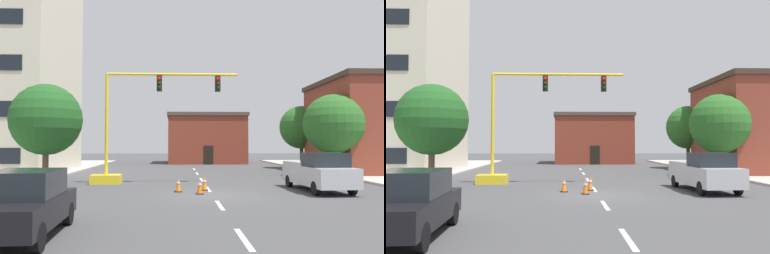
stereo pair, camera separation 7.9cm
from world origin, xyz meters
The scene contains 18 objects.
ground_plane centered at (0.00, 0.00, 0.00)m, with size 160.00×160.00×0.00m, color #424244.
sidewalk_left centered at (-13.06, 8.00, 0.07)m, with size 6.00×56.00×0.14m, color #B2ADA3.
lane_stripe_seg_1 centered at (0.00, -8.50, 0.00)m, with size 0.16×2.40×0.01m, color silver.
lane_stripe_seg_2 centered at (0.00, -3.00, 0.00)m, with size 0.16×2.40×0.01m, color silver.
lane_stripe_seg_3 centered at (0.00, 2.50, 0.00)m, with size 0.16×2.40×0.01m, color silver.
lane_stripe_seg_4 centered at (0.00, 8.00, 0.00)m, with size 0.16×2.40×0.01m, color silver.
lane_stripe_seg_5 centered at (0.00, 13.50, 0.00)m, with size 0.16×2.40×0.01m, color silver.
lane_stripe_seg_6 centered at (0.00, 19.00, 0.00)m, with size 0.16×2.40×0.01m, color silver.
building_brick_center centered at (2.08, 31.21, 3.10)m, with size 9.75×8.17×6.18m.
traffic_signal_gantry centered at (-4.86, 5.64, 2.24)m, with size 8.97×1.20×6.83m.
tree_left_near centered at (-9.47, 5.04, 3.87)m, with size 4.25×4.25×6.01m.
tree_right_mid centered at (9.85, 9.76, 3.89)m, with size 4.38×4.38×6.09m.
tree_right_far centered at (10.68, 19.68, 4.05)m, with size 4.25×4.25×6.19m.
pickup_truck_silver centered at (5.65, 1.50, 0.97)m, with size 2.27×5.50×1.99m.
sedan_black_near_left centered at (-5.74, -8.06, 0.89)m, with size 2.07×4.59×1.74m.
traffic_cone_roadside_a centered at (-0.59, 0.45, 0.36)m, with size 0.36×0.36×0.73m.
traffic_cone_roadside_b centered at (-1.62, 1.37, 0.36)m, with size 0.36×0.36×0.73m.
traffic_cone_roadside_c centered at (-0.23, 1.99, 0.36)m, with size 0.36×0.36×0.74m.
Camera 2 is at (-1.66, -18.58, 2.45)m, focal length 36.67 mm.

